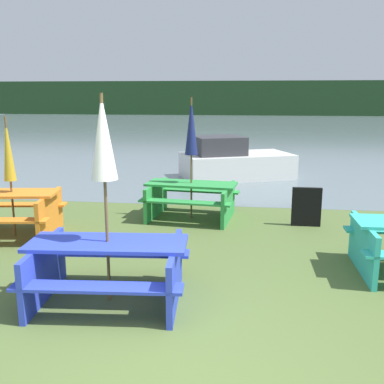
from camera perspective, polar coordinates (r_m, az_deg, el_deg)
name	(u,v)px	position (r m, az deg, el deg)	size (l,w,h in m)	color
ground_plane	(171,371)	(4.43, -2.67, -21.73)	(60.00, 60.00, 0.00)	#516633
water	(242,127)	(34.92, 6.40, 8.20)	(60.00, 50.00, 0.00)	slate
far_treeline	(246,98)	(54.84, 6.89, 11.76)	(80.00, 1.60, 4.00)	#1E3D1E
picnic_table_blue	(108,265)	(5.58, -10.57, -9.07)	(1.99, 1.52, 0.76)	blue
picnic_table_orange	(13,210)	(8.53, -21.75, -2.16)	(1.74, 1.59, 0.80)	orange
picnic_table_green	(191,196)	(9.08, -0.09, -0.56)	(1.92, 1.56, 0.73)	green
umbrella_navy	(191,128)	(8.87, -0.09, 8.18)	(0.25, 0.25, 2.42)	brown
umbrella_gold	(8,151)	(8.35, -22.33, 4.88)	(0.20, 0.20, 2.11)	brown
umbrella_white	(103,139)	(5.23, -11.22, 6.59)	(0.31, 0.31, 2.49)	brown
boat	(233,162)	(13.59, 5.28, 3.83)	(3.62, 2.82, 1.26)	silver
signboard	(306,207)	(8.82, 14.33, -1.85)	(0.55, 0.08, 0.75)	black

